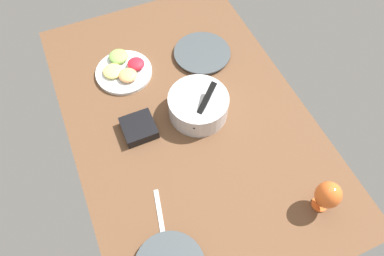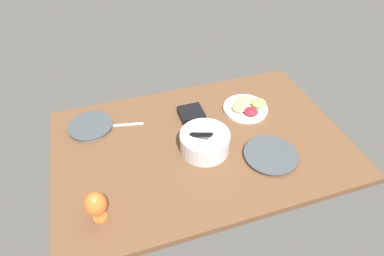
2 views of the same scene
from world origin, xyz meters
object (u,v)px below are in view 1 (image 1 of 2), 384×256
(square_bowl_black, at_px, (139,128))
(mixing_bowl, at_px, (199,106))
(fruit_platter, at_px, (124,70))
(dinner_plate_left, at_px, (202,53))
(hurricane_glass_orange, at_px, (328,195))

(square_bowl_black, bearing_deg, mixing_bowl, 86.55)
(square_bowl_black, bearing_deg, fruit_platter, 173.55)
(dinner_plate_left, relative_size, fruit_platter, 1.04)
(dinner_plate_left, bearing_deg, square_bowl_black, -55.42)
(dinner_plate_left, bearing_deg, mixing_bowl, -26.73)
(hurricane_glass_orange, xyz_separation_m, square_bowl_black, (-0.60, -0.54, -0.08))
(dinner_plate_left, bearing_deg, fruit_platter, -96.61)
(fruit_platter, height_order, square_bowl_black, fruit_platter)
(fruit_platter, distance_m, square_bowl_black, 0.35)
(fruit_platter, bearing_deg, dinner_plate_left, 83.39)
(hurricane_glass_orange, bearing_deg, mixing_bowl, -155.88)
(mixing_bowl, distance_m, square_bowl_black, 0.28)
(dinner_plate_left, height_order, square_bowl_black, square_bowl_black)
(fruit_platter, bearing_deg, square_bowl_black, -6.45)
(fruit_platter, xyz_separation_m, hurricane_glass_orange, (0.94, 0.50, 0.08))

